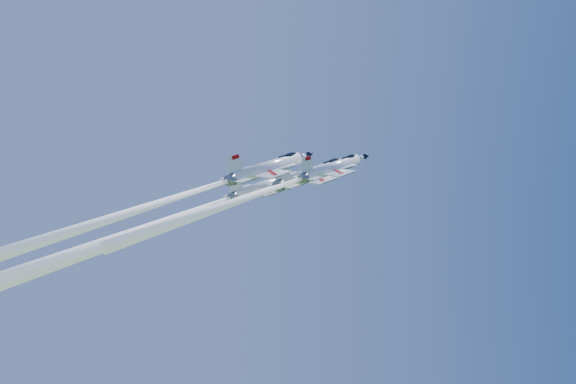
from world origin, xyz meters
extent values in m
cylinder|color=white|center=(4.68, 3.00, 105.58)|extent=(5.96, 8.34, 13.55)
cone|color=white|center=(11.49, 6.11, 108.76)|extent=(3.47, 3.68, 3.65)
cone|color=black|center=(13.07, 6.84, 109.50)|extent=(1.75, 1.85, 1.83)
cone|color=slate|center=(-1.60, 0.12, 102.65)|extent=(3.19, 3.15, 2.53)
ellipsoid|color=black|center=(8.91, 4.68, 108.35)|extent=(3.65, 2.78, 2.60)
cube|color=black|center=(7.41, 3.90, 107.93)|extent=(1.23, 0.80, 0.85)
cube|color=white|center=(3.59, 2.59, 104.79)|extent=(9.30, 11.00, 4.79)
cube|color=white|center=(6.22, 5.28, 106.78)|extent=(3.84, 2.68, 1.92)
cube|color=white|center=(7.65, 2.92, 106.03)|extent=(3.84, 2.68, 1.92)
cube|color=white|center=(-0.66, 0.59, 102.97)|extent=(4.94, 5.99, 2.58)
cube|color=white|center=(-0.80, -0.07, 104.78)|extent=(3.14, 2.61, 4.15)
cube|color=#AF0808|center=(-0.85, -0.58, 106.27)|extent=(1.39, 0.96, 1.15)
cube|color=black|center=(4.91, 3.43, 104.65)|extent=(9.94, 4.97, 4.76)
sphere|color=white|center=(-1.84, 0.01, 102.54)|extent=(1.21, 1.26, 1.20)
cone|color=white|center=(-21.87, -9.16, 93.19)|extent=(13.46, 22.56, 43.98)
cylinder|color=white|center=(-3.05, 7.31, 103.99)|extent=(5.21, 7.29, 11.84)
cone|color=white|center=(2.90, 10.03, 106.77)|extent=(3.03, 3.21, 3.19)
cone|color=black|center=(4.29, 10.66, 107.41)|extent=(1.53, 1.62, 1.60)
cone|color=slate|center=(-8.53, 4.79, 101.43)|extent=(2.79, 2.76, 2.21)
ellipsoid|color=black|center=(0.65, 8.78, 106.41)|extent=(3.19, 2.43, 2.27)
cube|color=black|center=(-0.66, 8.10, 106.04)|extent=(1.08, 0.70, 0.74)
cube|color=white|center=(-4.00, 6.95, 103.30)|extent=(8.12, 9.61, 4.19)
cube|color=white|center=(-1.70, 9.31, 105.04)|extent=(3.36, 2.34, 1.68)
cube|color=white|center=(-0.45, 7.24, 104.39)|extent=(3.36, 2.34, 1.68)
cube|color=white|center=(-7.72, 5.20, 101.71)|extent=(4.32, 5.23, 2.25)
cube|color=white|center=(-7.83, 4.63, 103.29)|extent=(2.75, 2.28, 3.63)
cube|color=#AF0808|center=(-7.88, 4.18, 104.60)|extent=(1.22, 0.84, 1.00)
cube|color=black|center=(-2.84, 7.69, 103.18)|extent=(8.68, 4.34, 4.16)
sphere|color=white|center=(-8.74, 4.70, 101.33)|extent=(1.06, 1.11, 1.05)
cone|color=white|center=(-30.83, -5.41, 91.03)|extent=(14.19, 24.27, 48.09)
cylinder|color=white|center=(5.63, -6.46, 104.32)|extent=(4.78, 6.69, 10.88)
cone|color=white|center=(11.10, -3.95, 106.87)|extent=(2.78, 2.95, 2.93)
cone|color=black|center=(12.37, -3.37, 107.46)|extent=(1.40, 1.49, 1.47)
cone|color=slate|center=(0.59, -8.76, 101.97)|extent=(2.56, 2.53, 2.03)
ellipsoid|color=black|center=(9.03, -5.10, 106.54)|extent=(2.93, 2.23, 2.08)
cube|color=black|center=(7.83, -5.73, 106.21)|extent=(0.99, 0.64, 0.68)
cube|color=white|center=(4.76, -6.78, 103.69)|extent=(7.46, 8.83, 3.85)
cube|color=white|center=(6.87, -4.62, 105.29)|extent=(3.08, 2.15, 1.54)
cube|color=white|center=(8.02, -6.52, 104.68)|extent=(3.08, 2.15, 1.54)
cube|color=white|center=(1.34, -8.39, 102.23)|extent=(3.97, 4.80, 2.07)
cube|color=white|center=(1.24, -8.92, 103.68)|extent=(2.52, 2.10, 3.33)
cube|color=#AF0808|center=(1.19, -9.33, 104.88)|extent=(1.12, 0.77, 0.92)
cube|color=black|center=(5.82, -6.10, 103.57)|extent=(7.98, 3.99, 3.82)
sphere|color=white|center=(0.40, -8.85, 101.88)|extent=(0.97, 1.02, 0.96)
cone|color=white|center=(-12.85, -14.92, 95.70)|extent=(9.31, 15.30, 29.34)
cylinder|color=white|center=(-4.37, -5.23, 104.11)|extent=(5.54, 7.76, 12.62)
cone|color=white|center=(1.97, -2.33, 107.06)|extent=(3.23, 3.42, 3.39)
cone|color=black|center=(3.44, -1.66, 107.75)|extent=(1.63, 1.72, 1.70)
cone|color=slate|center=(-10.22, -7.91, 101.38)|extent=(2.97, 2.94, 2.36)
ellipsoid|color=black|center=(-0.43, -3.66, 106.68)|extent=(3.40, 2.59, 2.42)
cube|color=black|center=(-1.83, -4.39, 106.29)|extent=(1.15, 0.74, 0.79)
cube|color=white|center=(-5.38, -5.61, 103.37)|extent=(8.65, 10.24, 4.46)
cube|color=white|center=(-2.94, -3.11, 105.23)|extent=(3.57, 2.50, 1.79)
cube|color=white|center=(-1.60, -5.30, 104.53)|extent=(3.57, 2.50, 1.79)
cube|color=white|center=(-9.34, -7.48, 101.68)|extent=(4.60, 5.57, 2.40)
cube|color=white|center=(-9.47, -8.09, 103.36)|extent=(2.93, 2.43, 3.86)
cube|color=#AF0808|center=(-9.52, -8.56, 104.75)|extent=(1.30, 0.89, 1.07)
cube|color=black|center=(-4.15, -4.83, 103.24)|extent=(9.25, 4.62, 4.43)
sphere|color=white|center=(-10.44, -8.01, 101.27)|extent=(1.13, 1.18, 1.11)
cone|color=white|center=(-28.38, -16.22, 92.90)|extent=(12.16, 20.30, 39.45)
camera|label=1|loc=(-19.07, -99.12, 80.23)|focal=40.00mm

